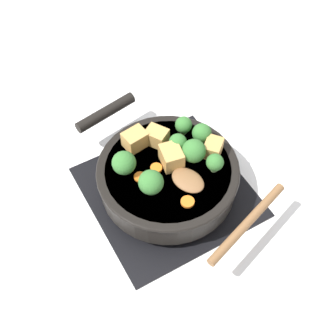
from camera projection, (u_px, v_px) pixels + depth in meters
ground_plane at (168, 192)px, 0.96m from camera, size 2.40×2.40×0.00m
front_burner_grate at (168, 189)px, 0.95m from camera, size 0.31×0.31×0.03m
skillet_pan at (167, 175)px, 0.92m from camera, size 0.28×0.37×0.06m
wooden_spoon at (219, 202)px, 0.84m from camera, size 0.20×0.21×0.02m
tofu_cube_center_large at (135, 139)px, 0.92m from camera, size 0.05×0.04×0.04m
tofu_cube_near_handle at (213, 148)px, 0.90m from camera, size 0.05×0.05×0.03m
tofu_cube_east_chunk at (157, 137)px, 0.92m from camera, size 0.05×0.05×0.03m
tofu_cube_west_chunk at (171, 157)px, 0.89m from camera, size 0.05×0.05×0.04m
broccoli_floret_near_spoon at (184, 125)px, 0.93m from camera, size 0.03×0.03×0.04m
broccoli_floret_center_top at (178, 143)px, 0.90m from camera, size 0.04×0.04×0.04m
broccoli_floret_east_rim at (124, 163)px, 0.87m from camera, size 0.05×0.05×0.05m
broccoli_floret_west_rim at (202, 133)px, 0.91m from camera, size 0.04×0.04×0.05m
broccoli_floret_north_edge at (194, 151)px, 0.88m from camera, size 0.05×0.05×0.05m
broccoli_floret_south_cluster at (151, 182)px, 0.84m from camera, size 0.05×0.05×0.05m
broccoli_floret_mid_floret at (215, 163)px, 0.87m from camera, size 0.03×0.03×0.04m
carrot_slice_orange_thin at (140, 177)px, 0.88m from camera, size 0.02×0.02×0.01m
carrot_slice_near_center at (123, 161)px, 0.90m from camera, size 0.03×0.03×0.01m
carrot_slice_edge_slice at (156, 168)px, 0.89m from camera, size 0.02×0.02×0.01m
carrot_slice_under_broccoli at (188, 202)px, 0.85m from camera, size 0.03×0.03×0.01m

